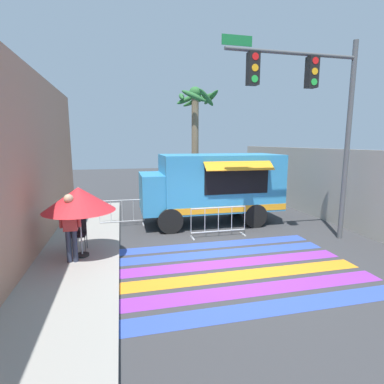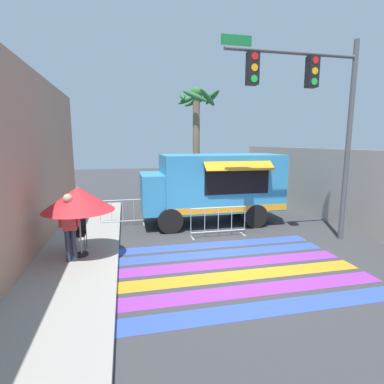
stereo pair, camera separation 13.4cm
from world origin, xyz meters
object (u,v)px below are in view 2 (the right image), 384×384
(traffic_signal_pole, at_px, (313,101))
(patio_umbrella, at_px, (78,199))
(barricade_side, at_px, (123,213))
(palm_tree, at_px, (197,123))
(vendor_person, at_px, (69,223))
(food_truck, at_px, (210,184))
(barricade_front, at_px, (218,222))
(folding_chair, at_px, (77,231))

(traffic_signal_pole, distance_m, patio_umbrella, 7.45)
(barricade_side, relative_size, palm_tree, 0.30)
(vendor_person, bearing_deg, patio_umbrella, 66.57)
(food_truck, bearing_deg, barricade_front, -96.65)
(barricade_front, xyz_separation_m, barricade_side, (-3.23, 2.10, -0.01))
(palm_tree, bearing_deg, barricade_side, -143.06)
(folding_chair, height_order, barricade_side, folding_chair)
(patio_umbrella, relative_size, vendor_person, 1.07)
(food_truck, relative_size, traffic_signal_pole, 0.86)
(barricade_side, bearing_deg, palm_tree, 36.94)
(patio_umbrella, bearing_deg, palm_tree, 52.13)
(food_truck, relative_size, palm_tree, 0.94)
(patio_umbrella, distance_m, barricade_front, 4.68)
(food_truck, distance_m, barricade_side, 3.62)
(folding_chair, xyz_separation_m, barricade_front, (4.48, 0.77, -0.22))
(traffic_signal_pole, relative_size, barricade_front, 3.22)
(patio_umbrella, bearing_deg, vendor_person, -118.12)
(barricade_front, bearing_deg, barricade_side, 146.98)
(barricade_side, distance_m, palm_tree, 5.81)
(palm_tree, bearing_deg, patio_umbrella, -127.87)
(food_truck, xyz_separation_m, palm_tree, (0.19, 3.06, 2.54))
(barricade_front, distance_m, palm_tree, 6.05)
(food_truck, xyz_separation_m, vendor_person, (-4.74, -3.39, -0.40))
(patio_umbrella, height_order, palm_tree, palm_tree)
(folding_chair, relative_size, vendor_person, 0.53)
(traffic_signal_pole, xyz_separation_m, patio_umbrella, (-6.92, -0.10, -2.75))
(traffic_signal_pole, height_order, patio_umbrella, traffic_signal_pole)
(barricade_side, bearing_deg, barricade_front, -33.02)
(food_truck, height_order, palm_tree, palm_tree)
(traffic_signal_pole, xyz_separation_m, vendor_person, (-7.12, -0.47, -3.30))
(vendor_person, xyz_separation_m, barricade_side, (1.30, 3.72, -0.69))
(vendor_person, bearing_deg, palm_tree, 57.31)
(traffic_signal_pole, height_order, barricade_front, traffic_signal_pole)
(food_truck, bearing_deg, patio_umbrella, -146.34)
(vendor_person, bearing_deg, traffic_signal_pole, 8.43)
(patio_umbrella, height_order, folding_chair, patio_umbrella)
(barricade_front, bearing_deg, patio_umbrella, -163.79)
(folding_chair, distance_m, barricade_side, 3.14)
(food_truck, bearing_deg, vendor_person, -144.43)
(palm_tree, bearing_deg, folding_chair, -131.08)
(barricade_side, bearing_deg, vendor_person, -109.25)
(food_truck, xyz_separation_m, barricade_front, (-0.21, -1.76, -1.08))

